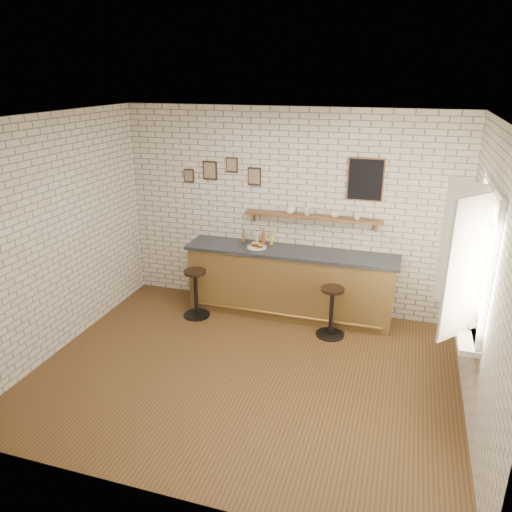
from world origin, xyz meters
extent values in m
plane|color=brown|center=(0.00, 0.00, 0.00)|extent=(5.00, 5.00, 0.00)
cube|color=brown|center=(0.14, 1.70, 0.48)|extent=(3.00, 0.58, 0.96)
cube|color=#2D333A|center=(0.14, 1.70, 0.98)|extent=(3.10, 0.62, 0.05)
cylinder|color=olive|center=(0.14, 1.38, 0.12)|extent=(2.79, 0.04, 0.04)
cylinder|color=white|center=(-0.37, 1.67, 1.02)|extent=(0.28, 0.28, 0.01)
cylinder|color=gold|center=(-0.30, 1.70, 1.02)|extent=(0.05, 0.05, 0.00)
cylinder|color=gold|center=(-0.35, 1.66, 1.02)|extent=(0.05, 0.05, 0.00)
cylinder|color=gold|center=(-0.48, 1.74, 1.02)|extent=(0.06, 0.06, 0.00)
cylinder|color=gold|center=(-0.33, 1.72, 1.02)|extent=(0.06, 0.06, 0.00)
cylinder|color=gold|center=(-0.48, 1.62, 1.02)|extent=(0.06, 0.06, 0.00)
cylinder|color=gold|center=(-0.31, 1.69, 1.02)|extent=(0.04, 0.04, 0.00)
cylinder|color=gold|center=(-0.38, 1.62, 1.02)|extent=(0.05, 0.05, 0.00)
cylinder|color=gold|center=(-0.48, 1.60, 1.02)|extent=(0.04, 0.04, 0.00)
cylinder|color=gold|center=(-0.53, 1.69, 1.02)|extent=(0.05, 0.05, 0.00)
cylinder|color=gold|center=(-0.32, 1.62, 1.02)|extent=(0.06, 0.06, 0.00)
cylinder|color=gold|center=(-0.46, 1.69, 1.02)|extent=(0.04, 0.04, 0.00)
cylinder|color=gold|center=(-0.34, 1.65, 1.02)|extent=(0.05, 0.05, 0.00)
cylinder|color=gold|center=(-0.30, 1.70, 1.02)|extent=(0.05, 0.05, 0.00)
cylinder|color=brown|center=(-0.64, 1.87, 1.08)|extent=(0.05, 0.05, 0.14)
cylinder|color=brown|center=(-0.64, 1.87, 1.16)|extent=(0.02, 0.02, 0.03)
cylinder|color=black|center=(-0.64, 1.87, 1.18)|extent=(0.02, 0.02, 0.01)
cylinder|color=beige|center=(-0.43, 1.87, 1.09)|extent=(0.05, 0.05, 0.15)
cylinder|color=beige|center=(-0.43, 1.87, 1.18)|extent=(0.02, 0.02, 0.03)
cylinder|color=black|center=(-0.43, 1.87, 1.20)|extent=(0.02, 0.02, 0.01)
cylinder|color=#984718|center=(-0.32, 1.87, 1.10)|extent=(0.06, 0.06, 0.19)
cylinder|color=#984718|center=(-0.32, 1.87, 1.22)|extent=(0.02, 0.02, 0.04)
cylinder|color=black|center=(-0.32, 1.87, 1.25)|extent=(0.02, 0.02, 0.01)
cylinder|color=gold|center=(-0.20, 1.87, 1.07)|extent=(0.05, 0.05, 0.13)
cylinder|color=gold|center=(-0.20, 1.87, 1.15)|extent=(0.02, 0.02, 0.03)
cylinder|color=maroon|center=(-0.20, 1.87, 1.17)|extent=(0.03, 0.03, 0.01)
cylinder|color=black|center=(-1.17, 1.21, 0.01)|extent=(0.40, 0.40, 0.02)
cylinder|color=black|center=(-1.17, 1.21, 0.35)|extent=(0.06, 0.06, 0.67)
cylinder|color=black|center=(-1.17, 1.21, 0.71)|extent=(0.34, 0.34, 0.04)
cylinder|color=black|center=(0.84, 1.21, 0.01)|extent=(0.40, 0.40, 0.02)
cylinder|color=black|center=(0.84, 1.21, 0.35)|extent=(0.06, 0.06, 0.65)
cylinder|color=black|center=(0.84, 1.21, 0.69)|extent=(0.39, 0.39, 0.04)
cube|color=brown|center=(0.40, 1.90, 1.48)|extent=(2.00, 0.18, 0.04)
cube|color=brown|center=(-0.50, 1.97, 1.40)|extent=(0.03, 0.04, 0.16)
cube|color=brown|center=(1.30, 1.97, 1.40)|extent=(0.03, 0.04, 0.16)
imported|color=white|center=(0.07, 1.90, 1.55)|extent=(0.18, 0.18, 0.10)
imported|color=white|center=(0.32, 1.90, 1.55)|extent=(0.14, 0.14, 0.10)
imported|color=white|center=(0.72, 1.90, 1.55)|extent=(0.12, 0.12, 0.09)
imported|color=white|center=(1.03, 1.90, 1.54)|extent=(0.11, 0.11, 0.09)
cube|color=black|center=(-1.20, 1.98, 2.05)|extent=(0.22, 0.02, 0.28)
cube|color=black|center=(-0.85, 1.98, 2.15)|extent=(0.18, 0.02, 0.22)
cube|color=black|center=(-0.50, 1.98, 2.00)|extent=(0.20, 0.02, 0.26)
cube|color=black|center=(-1.55, 1.98, 1.95)|extent=(0.16, 0.02, 0.20)
cube|color=black|center=(1.10, 1.98, 2.05)|extent=(0.46, 0.02, 0.56)
cube|color=white|center=(2.40, 0.30, 0.90)|extent=(0.20, 1.35, 0.06)
cube|color=white|center=(2.47, 0.30, 2.40)|extent=(0.05, 1.30, 0.06)
cube|color=white|center=(2.47, 0.30, 0.90)|extent=(0.05, 1.30, 0.06)
cube|color=white|center=(2.47, -0.30, 1.65)|extent=(0.05, 0.06, 1.50)
cube|color=white|center=(2.47, 0.90, 1.65)|extent=(0.05, 0.06, 1.50)
cube|color=white|center=(2.32, 0.00, 1.65)|extent=(0.40, 0.46, 1.46)
cube|color=white|center=(2.32, 0.60, 1.65)|extent=(0.40, 0.46, 1.46)
imported|color=tan|center=(2.38, 0.24, 0.94)|extent=(0.21, 0.26, 0.02)
imported|color=tan|center=(2.38, 0.23, 0.96)|extent=(0.27, 0.27, 0.02)
camera|label=1|loc=(1.67, -4.94, 3.45)|focal=35.00mm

